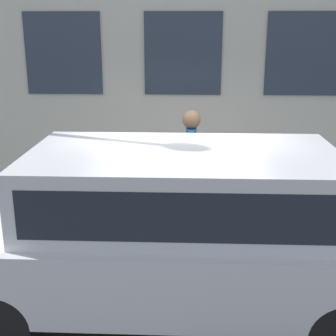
% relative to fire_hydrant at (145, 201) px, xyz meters
% --- Properties ---
extents(ground_plane, '(80.00, 80.00, 0.00)m').
position_rel_fire_hydrant_xyz_m(ground_plane, '(-0.64, -0.53, -0.54)').
color(ground_plane, '#38383A').
extents(sidewalk, '(2.97, 60.00, 0.18)m').
position_rel_fire_hydrant_xyz_m(sidewalk, '(0.84, -0.53, -0.45)').
color(sidewalk, '#9E9B93').
rests_on(sidewalk, ground_plane).
extents(fire_hydrant, '(0.29, 0.41, 0.70)m').
position_rel_fire_hydrant_xyz_m(fire_hydrant, '(0.00, 0.00, 0.00)').
color(fire_hydrant, gold).
rests_on(fire_hydrant, sidewalk).
extents(person, '(0.41, 0.27, 1.71)m').
position_rel_fire_hydrant_xyz_m(person, '(0.23, -0.68, 0.67)').
color(person, '#726651').
rests_on(person, sidewalk).
extents(parked_truck_silver_near, '(2.04, 5.22, 1.82)m').
position_rel_fire_hydrant_xyz_m(parked_truck_silver_near, '(-1.92, -0.52, 0.50)').
color(parked_truck_silver_near, black).
rests_on(parked_truck_silver_near, ground_plane).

